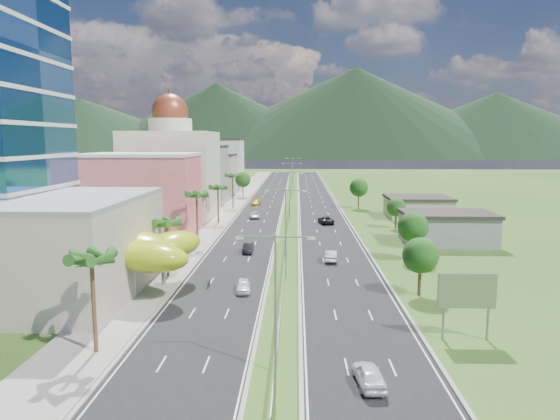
# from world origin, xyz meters

# --- Properties ---
(ground) EXTENTS (500.00, 500.00, 0.00)m
(ground) POSITION_xyz_m (0.00, 0.00, 0.00)
(ground) COLOR #2D5119
(ground) RESTS_ON ground
(road_left) EXTENTS (11.00, 260.00, 0.04)m
(road_left) POSITION_xyz_m (-7.50, 90.00, 0.02)
(road_left) COLOR black
(road_left) RESTS_ON ground
(road_right) EXTENTS (11.00, 260.00, 0.04)m
(road_right) POSITION_xyz_m (7.50, 90.00, 0.02)
(road_right) COLOR black
(road_right) RESTS_ON ground
(sidewalk_left) EXTENTS (7.00, 260.00, 0.12)m
(sidewalk_left) POSITION_xyz_m (-17.00, 90.00, 0.06)
(sidewalk_left) COLOR gray
(sidewalk_left) RESTS_ON ground
(median_guardrail) EXTENTS (0.10, 216.06, 0.76)m
(median_guardrail) POSITION_xyz_m (0.00, 71.99, 0.62)
(median_guardrail) COLOR gray
(median_guardrail) RESTS_ON ground
(streetlight_median_a) EXTENTS (6.04, 0.25, 11.00)m
(streetlight_median_a) POSITION_xyz_m (0.00, -25.00, 6.75)
(streetlight_median_a) COLOR gray
(streetlight_median_a) RESTS_ON ground
(streetlight_median_b) EXTENTS (6.04, 0.25, 11.00)m
(streetlight_median_b) POSITION_xyz_m (0.00, 10.00, 6.75)
(streetlight_median_b) COLOR gray
(streetlight_median_b) RESTS_ON ground
(streetlight_median_c) EXTENTS (6.04, 0.25, 11.00)m
(streetlight_median_c) POSITION_xyz_m (0.00, 50.00, 6.75)
(streetlight_median_c) COLOR gray
(streetlight_median_c) RESTS_ON ground
(streetlight_median_d) EXTENTS (6.04, 0.25, 11.00)m
(streetlight_median_d) POSITION_xyz_m (0.00, 95.00, 6.75)
(streetlight_median_d) COLOR gray
(streetlight_median_d) RESTS_ON ground
(streetlight_median_e) EXTENTS (6.04, 0.25, 11.00)m
(streetlight_median_e) POSITION_xyz_m (0.00, 140.00, 6.75)
(streetlight_median_e) COLOR gray
(streetlight_median_e) RESTS_ON ground
(mall_podium) EXTENTS (30.00, 24.00, 11.00)m
(mall_podium) POSITION_xyz_m (-32.00, -6.00, 5.50)
(mall_podium) COLOR #A49687
(mall_podium) RESTS_ON ground
(lime_canopy) EXTENTS (18.00, 15.00, 7.40)m
(lime_canopy) POSITION_xyz_m (-20.00, -4.00, 4.99)
(lime_canopy) COLOR #9FB811
(lime_canopy) RESTS_ON ground
(pink_shophouse) EXTENTS (20.00, 15.00, 15.00)m
(pink_shophouse) POSITION_xyz_m (-28.00, 32.00, 7.50)
(pink_shophouse) COLOR #D05755
(pink_shophouse) RESTS_ON ground
(domed_building) EXTENTS (20.00, 20.00, 28.70)m
(domed_building) POSITION_xyz_m (-28.00, 55.00, 11.35)
(domed_building) COLOR beige
(domed_building) RESTS_ON ground
(midrise_grey) EXTENTS (16.00, 15.00, 16.00)m
(midrise_grey) POSITION_xyz_m (-27.00, 80.00, 8.00)
(midrise_grey) COLOR gray
(midrise_grey) RESTS_ON ground
(midrise_beige) EXTENTS (16.00, 15.00, 13.00)m
(midrise_beige) POSITION_xyz_m (-27.00, 102.00, 6.50)
(midrise_beige) COLOR #A49687
(midrise_beige) RESTS_ON ground
(midrise_white) EXTENTS (16.00, 15.00, 18.00)m
(midrise_white) POSITION_xyz_m (-27.00, 125.00, 9.00)
(midrise_white) COLOR silver
(midrise_white) RESTS_ON ground
(billboard) EXTENTS (5.20, 0.35, 6.20)m
(billboard) POSITION_xyz_m (17.00, -18.00, 4.42)
(billboard) COLOR gray
(billboard) RESTS_ON ground
(shed_near) EXTENTS (15.00, 10.00, 5.00)m
(shed_near) POSITION_xyz_m (28.00, 25.00, 2.50)
(shed_near) COLOR gray
(shed_near) RESTS_ON ground
(shed_far) EXTENTS (14.00, 12.00, 4.40)m
(shed_far) POSITION_xyz_m (30.00, 55.00, 2.20)
(shed_far) COLOR #A49687
(shed_far) RESTS_ON ground
(palm_tree_a) EXTENTS (3.60, 3.60, 9.10)m
(palm_tree_a) POSITION_xyz_m (-15.50, -22.00, 8.02)
(palm_tree_a) COLOR #47301C
(palm_tree_a) RESTS_ON ground
(palm_tree_b) EXTENTS (3.60, 3.60, 8.10)m
(palm_tree_b) POSITION_xyz_m (-15.50, 2.00, 7.06)
(palm_tree_b) COLOR #47301C
(palm_tree_b) RESTS_ON ground
(palm_tree_c) EXTENTS (3.60, 3.60, 9.60)m
(palm_tree_c) POSITION_xyz_m (-15.50, 22.00, 8.50)
(palm_tree_c) COLOR #47301C
(palm_tree_c) RESTS_ON ground
(palm_tree_d) EXTENTS (3.60, 3.60, 8.60)m
(palm_tree_d) POSITION_xyz_m (-15.50, 45.00, 7.54)
(palm_tree_d) COLOR #47301C
(palm_tree_d) RESTS_ON ground
(palm_tree_e) EXTENTS (3.60, 3.60, 9.40)m
(palm_tree_e) POSITION_xyz_m (-15.50, 70.00, 8.31)
(palm_tree_e) COLOR #47301C
(palm_tree_e) RESTS_ON ground
(leafy_tree_lfar) EXTENTS (4.90, 4.90, 8.05)m
(leafy_tree_lfar) POSITION_xyz_m (-15.50, 95.00, 5.58)
(leafy_tree_lfar) COLOR #47301C
(leafy_tree_lfar) RESTS_ON ground
(leafy_tree_ra) EXTENTS (4.20, 4.20, 6.90)m
(leafy_tree_ra) POSITION_xyz_m (16.00, -5.00, 4.78)
(leafy_tree_ra) COLOR #47301C
(leafy_tree_ra) RESTS_ON ground
(leafy_tree_rb) EXTENTS (4.55, 4.55, 7.47)m
(leafy_tree_rb) POSITION_xyz_m (19.00, 12.00, 5.18)
(leafy_tree_rb) COLOR #47301C
(leafy_tree_rb) RESTS_ON ground
(leafy_tree_rc) EXTENTS (3.85, 3.85, 6.33)m
(leafy_tree_rc) POSITION_xyz_m (22.00, 40.00, 4.37)
(leafy_tree_rc) COLOR #47301C
(leafy_tree_rc) RESTS_ON ground
(leafy_tree_rd) EXTENTS (4.90, 4.90, 8.05)m
(leafy_tree_rd) POSITION_xyz_m (18.00, 70.00, 5.58)
(leafy_tree_rd) COLOR #47301C
(leafy_tree_rd) RESTS_ON ground
(mountain_ridge) EXTENTS (860.00, 140.00, 90.00)m
(mountain_ridge) POSITION_xyz_m (60.00, 450.00, 0.00)
(mountain_ridge) COLOR black
(mountain_ridge) RESTS_ON ground
(car_white_near_left) EXTENTS (2.08, 4.31, 1.42)m
(car_white_near_left) POSITION_xyz_m (-4.77, -4.36, 0.75)
(car_white_near_left) COLOR white
(car_white_near_left) RESTS_ON road_left
(car_dark_left) EXTENTS (1.56, 4.45, 1.47)m
(car_dark_left) POSITION_xyz_m (-6.22, 16.73, 0.77)
(car_dark_left) COLOR black
(car_dark_left) RESTS_ON road_left
(car_silver_mid_left) EXTENTS (2.89, 5.24, 1.39)m
(car_silver_mid_left) POSITION_xyz_m (-8.21, 52.10, 0.73)
(car_silver_mid_left) COLOR #B3B7BB
(car_silver_mid_left) RESTS_ON road_left
(car_yellow_far_left) EXTENTS (2.78, 5.38, 1.49)m
(car_yellow_far_left) POSITION_xyz_m (-9.75, 75.43, 0.79)
(car_yellow_far_left) COLOR gold
(car_yellow_far_left) RESTS_ON road_left
(car_white_near_right) EXTENTS (2.28, 4.82, 1.59)m
(car_white_near_right) POSITION_xyz_m (7.03, -26.94, 0.84)
(car_white_near_right) COLOR white
(car_white_near_right) RESTS_ON road_right
(car_silver_right) EXTENTS (2.10, 5.09, 1.64)m
(car_silver_right) POSITION_xyz_m (6.78, 11.33, 0.86)
(car_silver_right) COLOR #B7BBC0
(car_silver_right) RESTS_ON road_right
(car_dark_far_right) EXTENTS (3.54, 6.13, 1.61)m
(car_dark_far_right) POSITION_xyz_m (7.92, 45.17, 0.84)
(car_dark_far_right) COLOR black
(car_dark_far_right) RESTS_ON road_right
(motorcycle) EXTENTS (0.67, 2.05, 1.30)m
(motorcycle) POSITION_xyz_m (-9.18, -2.79, 0.69)
(motorcycle) COLOR black
(motorcycle) RESTS_ON road_left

